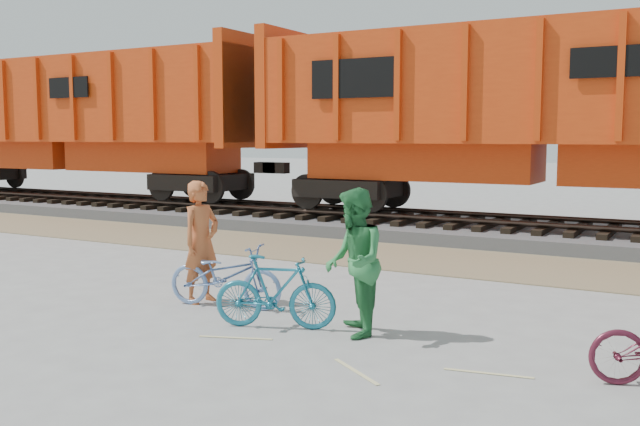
% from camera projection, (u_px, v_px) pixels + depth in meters
% --- Properties ---
extents(ground, '(120.00, 120.00, 0.00)m').
position_uv_depth(ground, '(341.00, 333.00, 8.71)').
color(ground, '#9E9E99').
rests_on(ground, ground).
extents(gravel_strip, '(120.00, 3.00, 0.02)m').
position_uv_depth(gravel_strip, '(475.00, 263.00, 13.49)').
color(gravel_strip, '#897255').
rests_on(gravel_strip, ground).
extents(ballast_bed, '(120.00, 4.00, 0.30)m').
position_uv_depth(ballast_bed, '(520.00, 234.00, 16.51)').
color(ballast_bed, slate).
rests_on(ballast_bed, ground).
extents(track, '(120.00, 2.60, 0.24)m').
position_uv_depth(track, '(520.00, 220.00, 16.48)').
color(track, black).
rests_on(track, ballast_bed).
extents(hopper_car_left, '(14.00, 3.13, 4.65)m').
position_uv_depth(hopper_car_left, '(78.00, 118.00, 23.15)').
color(hopper_car_left, black).
rests_on(hopper_car_left, track).
extents(hopper_car_center, '(14.00, 3.13, 4.65)m').
position_uv_depth(hopper_car_center, '(553.00, 109.00, 15.89)').
color(hopper_car_center, black).
rests_on(hopper_car_center, track).
extents(bicycle_blue, '(1.79, 0.89, 0.90)m').
position_uv_depth(bicycle_blue, '(225.00, 276.00, 10.00)').
color(bicycle_blue, '#6C8DC5').
rests_on(bicycle_blue, ground).
extents(bicycle_teal, '(1.60, 0.92, 0.93)m').
position_uv_depth(bicycle_teal, '(275.00, 292.00, 8.90)').
color(bicycle_teal, teal).
rests_on(bicycle_teal, ground).
extents(person_solo, '(0.50, 0.69, 1.77)m').
position_uv_depth(person_solo, '(201.00, 242.00, 10.29)').
color(person_solo, '#BF5D2F').
rests_on(person_solo, ground).
extents(person_man, '(1.03, 1.10, 1.79)m').
position_uv_depth(person_man, '(354.00, 262.00, 8.54)').
color(person_man, '#2C7C3F').
rests_on(person_man, ground).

